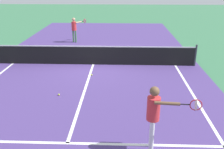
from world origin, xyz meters
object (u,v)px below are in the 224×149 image
(player_far, at_px, (74,27))
(tennis_ball_mid_court, at_px, (59,95))
(player_near, at_px, (154,111))
(tennis_ball_near_net, at_px, (92,75))
(net, at_px, (93,55))

(player_far, height_order, tennis_ball_mid_court, player_far)
(player_near, xyz_separation_m, tennis_ball_mid_court, (-3.11, 2.97, -1.05))
(tennis_ball_mid_court, bearing_deg, player_near, -43.65)
(tennis_ball_near_net, bearing_deg, player_near, -67.16)
(player_near, xyz_separation_m, tennis_ball_near_net, (-2.11, 5.02, -1.05))
(player_far, bearing_deg, player_near, -70.55)
(net, relative_size, tennis_ball_near_net, 154.30)
(net, height_order, player_far, player_far)
(player_near, relative_size, tennis_ball_mid_court, 26.20)
(player_far, bearing_deg, tennis_ball_near_net, -73.43)
(player_far, distance_m, tennis_ball_near_net, 6.46)
(player_near, bearing_deg, tennis_ball_near_net, 112.84)
(player_near, distance_m, tennis_ball_mid_court, 4.43)
(net, xyz_separation_m, tennis_ball_mid_court, (-0.90, -3.56, -0.46))
(player_far, relative_size, tennis_ball_near_net, 24.76)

